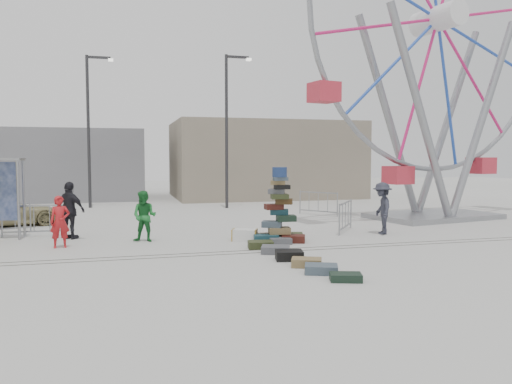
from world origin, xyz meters
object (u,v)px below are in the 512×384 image
object	(u,v)px
barricade_dummy_c	(34,220)
pedestrian_red	(60,222)
lamp_post_left	(90,123)
pedestrian_black	(70,210)
lamp_post_right	(228,123)
barricade_wheel_back	(318,203)
barricade_wheel_front	(345,216)
pedestrian_green	(144,216)
parked_suv	(12,212)
ferris_wheel	(437,45)
pedestrian_grey	(382,208)
suitcase_tower	(279,221)
steamer_trunk	(245,235)

from	to	relation	value
barricade_dummy_c	pedestrian_red	xyz separation A→B (m)	(1.10, -2.42, 0.22)
lamp_post_left	pedestrian_black	world-z (taller)	lamp_post_left
lamp_post_right	barricade_wheel_back	size ratio (longest dim) A/B	4.00
barricade_dummy_c	barricade_wheel_front	xyz separation A→B (m)	(10.66, -1.68, 0.00)
barricade_dummy_c	pedestrian_green	xyz separation A→B (m)	(3.57, -1.99, 0.26)
barricade_dummy_c	lamp_post_left	bearing A→B (deg)	84.65
barricade_wheel_front	parked_suv	xyz separation A→B (m)	(-11.96, 4.84, -0.02)
lamp_post_left	ferris_wheel	size ratio (longest dim) A/B	0.53
barricade_wheel_back	pedestrian_grey	bearing A→B (deg)	-37.49
suitcase_tower	parked_suv	distance (m)	10.95
ferris_wheel	pedestrian_red	world-z (taller)	ferris_wheel
barricade_wheel_back	pedestrian_black	xyz separation A→B (m)	(-10.46, -4.27, 0.39)
pedestrian_green	pedestrian_black	world-z (taller)	pedestrian_black
pedestrian_black	steamer_trunk	bearing A→B (deg)	-164.74
lamp_post_right	steamer_trunk	size ratio (longest dim) A/B	10.17
barricade_wheel_front	pedestrian_red	bearing A→B (deg)	131.39
suitcase_tower	pedestrian_green	xyz separation A→B (m)	(-4.14, 1.06, 0.15)
ferris_wheel	barricade_wheel_back	xyz separation A→B (m)	(-4.39, 2.51, -6.94)
steamer_trunk	suitcase_tower	bearing A→B (deg)	1.48
pedestrian_grey	suitcase_tower	bearing A→B (deg)	-66.67
lamp_post_left	suitcase_tower	world-z (taller)	lamp_post_left
pedestrian_red	parked_suv	distance (m)	6.08
barricade_wheel_back	pedestrian_black	bearing A→B (deg)	-104.99
suitcase_tower	pedestrian_green	distance (m)	4.28
lamp_post_left	barricade_dummy_c	world-z (taller)	lamp_post_left
lamp_post_left	pedestrian_grey	size ratio (longest dim) A/B	4.41
barricade_wheel_back	parked_suv	distance (m)	12.99
pedestrian_green	pedestrian_black	distance (m)	2.61
barricade_wheel_front	barricade_wheel_back	distance (m)	5.22
ferris_wheel	pedestrian_green	world-z (taller)	ferris_wheel
steamer_trunk	barricade_wheel_back	bearing A→B (deg)	73.88
steamer_trunk	pedestrian_red	size ratio (longest dim) A/B	0.51
parked_suv	pedestrian_grey	bearing A→B (deg)	-130.75
barricade_wheel_front	pedestrian_red	size ratio (longest dim) A/B	1.29
lamp_post_right	barricade_wheel_front	world-z (taller)	lamp_post_right
steamer_trunk	pedestrian_red	distance (m)	5.62
barricade_dummy_c	pedestrian_green	world-z (taller)	pedestrian_green
barricade_wheel_front	pedestrian_black	size ratio (longest dim) A/B	1.06
ferris_wheel	pedestrian_grey	bearing A→B (deg)	-152.87
lamp_post_right	ferris_wheel	world-z (taller)	ferris_wheel
lamp_post_left	pedestrian_red	size ratio (longest dim) A/B	5.17
steamer_trunk	lamp_post_right	bearing A→B (deg)	104.28
lamp_post_right	barricade_wheel_front	xyz separation A→B (m)	(2.33, -9.36, -3.93)
pedestrian_red	parked_suv	bearing A→B (deg)	103.62
barricade_wheel_back	pedestrian_red	distance (m)	12.10
parked_suv	barricade_wheel_front	bearing A→B (deg)	-129.17
lamp_post_right	pedestrian_green	distance (m)	11.38
pedestrian_red	parked_suv	world-z (taller)	pedestrian_red
barricade_dummy_c	pedestrian_black	size ratio (longest dim) A/B	1.06
ferris_wheel	pedestrian_red	distance (m)	16.75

